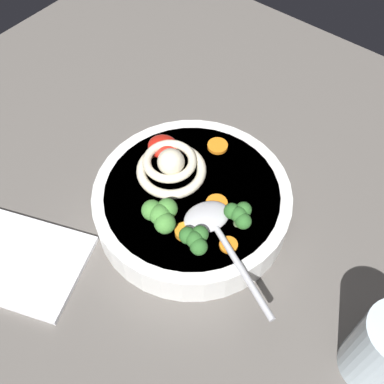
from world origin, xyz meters
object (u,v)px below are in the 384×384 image
object	(u,v)px
soup_bowl	(192,202)
noodle_pile	(171,166)
drinking_glass	(384,349)
folded_napkin	(21,262)
soup_spoon	(214,224)

from	to	relation	value
soup_bowl	noodle_pile	xyz separation A→B (cm)	(4.31, -0.86, 3.73)
soup_bowl	drinking_glass	world-z (taller)	drinking_glass
noodle_pile	drinking_glass	size ratio (longest dim) A/B	0.94
soup_bowl	noodle_pile	world-z (taller)	noodle_pile
soup_bowl	folded_napkin	world-z (taller)	soup_bowl
soup_bowl	noodle_pile	distance (cm)	5.76
soup_bowl	soup_spoon	size ratio (longest dim) A/B	1.55
noodle_pile	drinking_glass	distance (cm)	33.14
drinking_glass	folded_napkin	bearing A→B (deg)	21.82
noodle_pile	soup_spoon	distance (cm)	10.34
soup_spoon	drinking_glass	xyz separation A→B (cm)	(-23.09, 1.00, -0.28)
soup_spoon	folded_napkin	world-z (taller)	soup_spoon
noodle_pile	soup_spoon	bearing A→B (deg)	160.79
noodle_pile	soup_spoon	xyz separation A→B (cm)	(-9.75, 3.40, -0.50)
soup_bowl	folded_napkin	distance (cm)	23.55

